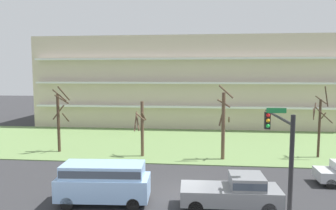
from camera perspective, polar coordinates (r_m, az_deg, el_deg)
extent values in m
plane|color=#2D2D30|center=(20.25, 2.55, -15.81)|extent=(160.00, 160.00, 0.00)
cube|color=#66844C|center=(33.65, 3.90, -6.94)|extent=(80.00, 16.00, 0.08)
cube|color=beige|center=(47.54, 4.53, 4.31)|extent=(43.52, 13.42, 12.45)
cube|color=silver|center=(40.60, 4.28, -0.35)|extent=(41.78, 0.90, 0.24)
cube|color=silver|center=(40.38, 4.31, 4.04)|extent=(41.78, 0.90, 0.24)
cube|color=silver|center=(40.41, 4.35, 8.46)|extent=(41.78, 0.90, 0.24)
cylinder|color=#423023|center=(31.09, -19.39, -3.20)|extent=(0.27, 0.27, 5.53)
cylinder|color=#423023|center=(30.25, -18.87, 0.99)|extent=(0.89, 1.25, 0.95)
cylinder|color=#423023|center=(30.75, -18.20, -2.19)|extent=(0.20, 1.49, 1.02)
cylinder|color=#423023|center=(30.23, -19.23, 1.67)|extent=(1.04, 0.96, 1.19)
cylinder|color=#423023|center=(31.46, -19.38, -1.25)|extent=(1.09, 0.51, 1.42)
cylinder|color=#423023|center=(30.31, -18.53, 2.00)|extent=(0.56, 1.53, 1.41)
cylinder|color=brown|center=(27.88, -4.73, -4.45)|extent=(0.28, 0.28, 5.01)
cylinder|color=brown|center=(27.86, -5.94, -2.97)|extent=(0.16, 1.29, 1.62)
cylinder|color=brown|center=(27.53, -4.44, -2.07)|extent=(0.44, 0.51, 0.79)
cylinder|color=brown|center=(27.32, -5.11, -2.14)|extent=(0.91, 0.35, 0.71)
cylinder|color=brown|center=(27.70, -5.52, -3.40)|extent=(0.48, 0.86, 1.22)
cylinder|color=brown|center=(27.14, 10.06, -3.90)|extent=(0.31, 0.31, 5.85)
cylinder|color=brown|center=(26.23, 10.57, 2.39)|extent=(1.28, 0.43, 1.15)
cylinder|color=brown|center=(26.35, 10.16, 0.31)|extent=(1.13, 0.21, 0.74)
cylinder|color=brown|center=(27.04, 11.08, -2.65)|extent=(0.24, 1.01, 0.61)
cylinder|color=brown|center=(27.17, 9.65, -2.62)|extent=(0.46, 0.58, 1.09)
cylinder|color=#423023|center=(30.42, 25.92, -3.96)|extent=(0.21, 0.21, 5.21)
cylinder|color=#423023|center=(30.21, 25.07, -1.49)|extent=(0.40, 1.06, 0.91)
cylinder|color=#423023|center=(30.25, 25.25, -0.72)|extent=(0.52, 0.89, 1.15)
cylinder|color=#423023|center=(29.67, 26.19, 0.84)|extent=(0.93, 0.37, 0.74)
cylinder|color=#423023|center=(29.55, 26.60, -1.66)|extent=(1.57, 0.17, 1.44)
cylinder|color=#423023|center=(29.95, 26.99, 1.39)|extent=(0.70, 0.84, 1.81)
cylinder|color=#423023|center=(30.41, 26.56, -1.76)|extent=(0.19, 0.72, 0.64)
cube|color=#8CB2E0|center=(18.80, -11.68, -14.46)|extent=(5.31, 2.31, 1.25)
cube|color=#8CB2E0|center=(18.48, -11.74, -11.55)|extent=(4.70, 2.11, 0.75)
cube|color=#2D3847|center=(18.48, -11.74, -11.55)|extent=(4.61, 2.14, 0.41)
cylinder|color=black|center=(19.50, -5.59, -15.57)|extent=(0.73, 0.26, 0.72)
cylinder|color=black|center=(17.88, -6.41, -17.63)|extent=(0.73, 0.26, 0.72)
cylinder|color=black|center=(20.31, -16.18, -14.89)|extent=(0.73, 0.26, 0.72)
cylinder|color=black|center=(18.75, -17.97, -16.74)|extent=(0.73, 0.26, 0.72)
cube|color=slate|center=(18.15, 11.24, -15.75)|extent=(5.46, 2.16, 0.85)
cube|color=slate|center=(18.01, 14.21, -13.36)|extent=(1.86, 1.89, 0.70)
cube|color=#2D3847|center=(18.01, 14.21, -13.36)|extent=(1.82, 1.93, 0.38)
cylinder|color=black|center=(19.44, 16.62, -15.74)|extent=(0.81, 0.24, 0.80)
cylinder|color=black|center=(17.84, 17.92, -17.80)|extent=(0.81, 0.24, 0.80)
cylinder|color=black|center=(19.00, 4.97, -16.03)|extent=(0.81, 0.24, 0.80)
cylinder|color=black|center=(17.36, 5.07, -18.22)|extent=(0.81, 0.24, 0.80)
cylinder|color=black|center=(23.38, 27.63, -12.65)|extent=(0.65, 0.24, 0.64)
cylinder|color=black|center=(24.80, 26.34, -11.54)|extent=(0.65, 0.24, 0.64)
cylinder|color=black|center=(13.49, 21.45, -14.16)|extent=(0.18, 0.18, 5.89)
cylinder|color=black|center=(15.15, 19.39, -2.00)|extent=(0.12, 4.77, 0.12)
cube|color=black|center=(17.23, 17.71, -2.72)|extent=(0.28, 0.28, 0.90)
sphere|color=red|center=(17.04, 17.84, -1.79)|extent=(0.20, 0.20, 0.20)
sphere|color=#F2A519|center=(17.08, 17.81, -2.72)|extent=(0.20, 0.20, 0.20)
sphere|color=green|center=(17.12, 17.78, -3.65)|extent=(0.20, 0.20, 0.20)
cube|color=#197238|center=(15.35, 19.21, -0.96)|extent=(0.90, 0.04, 0.24)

